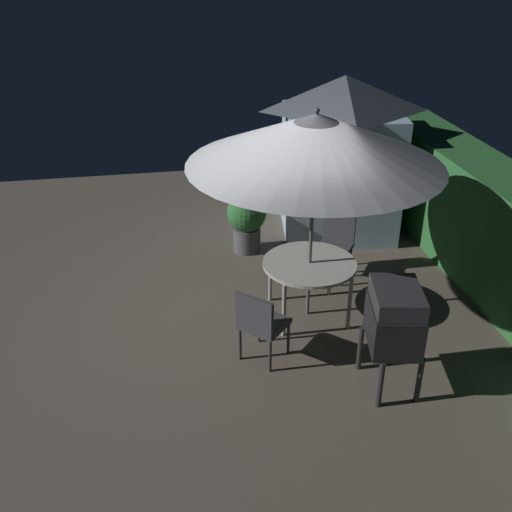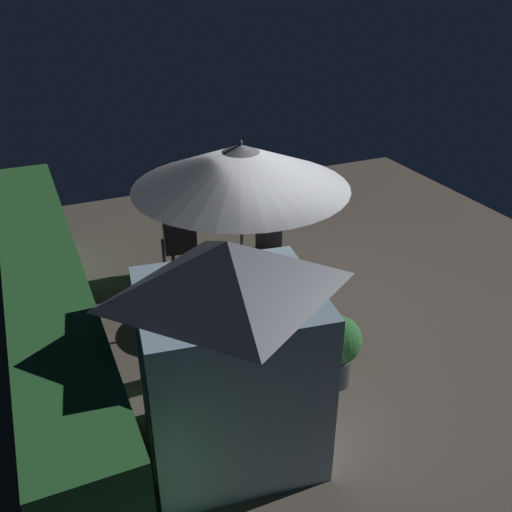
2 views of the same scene
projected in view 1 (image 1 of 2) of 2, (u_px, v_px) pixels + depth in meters
name	position (u px, v px, depth m)	size (l,w,h in m)	color
ground_plane	(241.00, 313.00, 7.67)	(11.00, 11.00, 0.00)	brown
hedge_backdrop	(502.00, 237.00, 7.84)	(7.13, 0.87, 1.59)	#28602D
garden_shed	(341.00, 155.00, 9.30)	(1.81, 2.03, 2.51)	#9EBCD1
patio_table	(309.00, 267.00, 7.34)	(1.17, 1.17, 0.75)	#B2ADA3
patio_umbrella	(316.00, 139.00, 6.58)	(2.94, 2.94, 2.66)	#4C4C51
bbq_grill	(394.00, 319.00, 6.06)	(0.79, 0.63, 1.20)	black
chair_near_shed	(336.00, 241.00, 8.34)	(0.64, 0.64, 0.90)	#38383D
chair_far_side	(260.00, 322.00, 6.58)	(0.65, 0.65, 0.90)	#38383D
potted_plant_by_shed	(247.00, 219.00, 8.99)	(0.60, 0.60, 0.93)	#4C4C51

